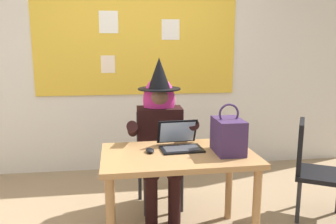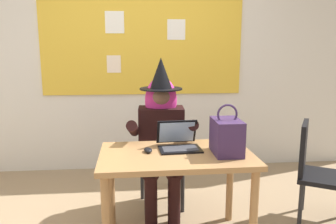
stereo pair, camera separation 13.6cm
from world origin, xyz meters
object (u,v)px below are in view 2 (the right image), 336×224
Objects in this scene: desk_main at (176,166)px; laptop at (179,142)px; chair_at_desk at (160,153)px; handbag at (227,136)px; computer_mouse at (148,150)px; person_costumed at (161,128)px; chair_extra_corner at (315,168)px.

laptop is at bearing 74.86° from desk_main.
chair_at_desk is 2.37× the size of handbag.
desk_main is 0.25m from computer_mouse.
person_costumed reaches higher than chair_at_desk.
desk_main is 3.08× the size of handbag.
handbag reaches higher than chair_at_desk.
handbag is (0.44, -0.63, 0.08)m from person_costumed.
computer_mouse is (-0.24, -0.08, -0.03)m from laptop.
person_costumed is 4.15× the size of laptop.
chair_extra_corner is at bearing -1.83° from computer_mouse.
person_costumed is at bearing -3.08° from chair_at_desk.
laptop reaches higher than desk_main.
chair_extra_corner is (1.21, 0.10, -0.29)m from laptop.
desk_main is 0.82× the size of person_costumed.
computer_mouse is at bearing -16.63° from chair_at_desk.
chair_at_desk is 0.73m from computer_mouse.
handbag reaches higher than computer_mouse.
handbag is at bearing -6.24° from desk_main.
handbag is at bearing -132.49° from chair_extra_corner.
handbag reaches higher than laptop.
chair_at_desk is 0.63× the size of person_costumed.
chair_extra_corner is at bearing 77.09° from person_costumed.
laptop is (0.03, 0.12, 0.15)m from desk_main.
chair_at_desk is at bearing -169.78° from chair_extra_corner.
handbag reaches higher than chair_extra_corner.
chair_extra_corner reaches higher than computer_mouse.
person_costumed is (-0.07, 0.59, 0.16)m from desk_main.
handbag is at bearing 25.35° from chair_at_desk.
handbag is (0.37, -0.04, 0.24)m from desk_main.
laptop is at bearing 15.08° from person_costumed.
chair_extra_corner is at bearing 0.81° from laptop.
computer_mouse is at bearing 169.36° from desk_main.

